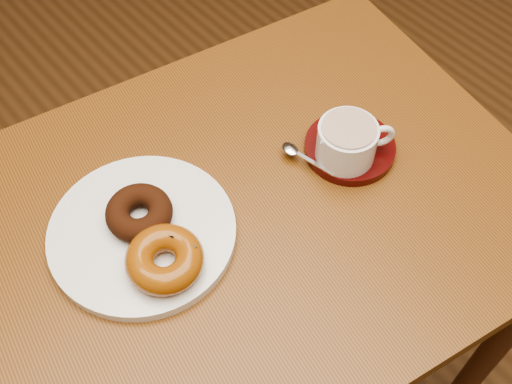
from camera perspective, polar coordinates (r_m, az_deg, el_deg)
cafe_table at (r=1.03m, az=-0.86°, el=-5.38°), size 0.95×0.78×0.80m
donut_plate at (r=0.90m, az=-10.07°, el=-3.60°), size 0.31×0.31×0.02m
donut_cinnamon at (r=0.89m, az=-10.35°, el=-1.82°), size 0.11×0.11×0.03m
donut_caramel at (r=0.84m, az=-8.13°, el=-5.93°), size 0.14×0.14×0.04m
saucer at (r=0.99m, az=8.33°, el=3.92°), size 0.19×0.19×0.01m
coffee_cup at (r=0.94m, az=8.17°, el=4.49°), size 0.11×0.09×0.06m
teaspoon at (r=0.96m, az=3.48°, el=3.61°), size 0.03×0.09×0.01m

